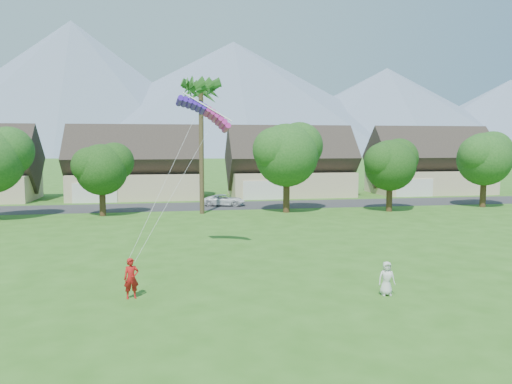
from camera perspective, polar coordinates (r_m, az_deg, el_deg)
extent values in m
plane|color=#2D6019|center=(19.89, 4.98, -13.81)|extent=(500.00, 500.00, 0.00)
cube|color=#2D2D30|center=(52.78, -4.37, -1.59)|extent=(90.00, 7.00, 0.01)
imported|color=#A91413|center=(22.17, -14.07, -9.55)|extent=(0.71, 0.55, 1.74)
imported|color=silver|center=(22.72, 14.71, -9.53)|extent=(0.77, 0.55, 1.49)
imported|color=white|center=(52.78, -3.59, -0.93)|extent=(4.68, 3.03, 1.20)
cone|color=slate|center=(284.06, -20.16, 11.02)|extent=(190.00, 190.00, 70.00)
cone|color=slate|center=(281.37, -2.55, 10.59)|extent=(240.00, 240.00, 62.00)
cone|color=slate|center=(305.41, 14.67, 8.89)|extent=(200.00, 200.00, 50.00)
cone|color=slate|center=(345.76, 26.94, 7.65)|extent=(180.00, 180.00, 45.00)
cube|color=beige|center=(61.50, -13.54, 0.70)|extent=(15.00, 8.00, 3.00)
cube|color=#382D28|center=(61.32, -13.62, 3.76)|extent=(15.75, 8.15, 8.15)
cube|color=silver|center=(57.96, -17.95, -0.11)|extent=(4.80, 0.12, 2.20)
cube|color=beige|center=(63.11, 3.93, 0.96)|extent=(15.00, 8.00, 3.00)
cube|color=#382D28|center=(62.93, 3.95, 3.95)|extent=(15.75, 8.15, 8.15)
cube|color=silver|center=(58.32, 0.85, 0.20)|extent=(4.80, 0.12, 2.20)
cube|color=beige|center=(70.04, 19.23, 1.12)|extent=(15.00, 8.00, 3.00)
cube|color=#382D28|center=(69.88, 19.31, 3.81)|extent=(15.75, 8.15, 8.15)
cube|color=silver|center=(64.53, 17.68, 0.46)|extent=(4.80, 0.12, 2.20)
cylinder|color=#47301C|center=(47.38, -17.12, -1.32)|extent=(0.56, 0.56, 2.18)
sphere|color=#214916|center=(47.12, -17.23, 2.46)|extent=(4.62, 4.62, 4.62)
cylinder|color=#47301C|center=(47.67, 3.49, -0.65)|extent=(0.62, 0.62, 2.82)
sphere|color=#214916|center=(47.40, 3.52, 4.22)|extent=(5.98, 5.98, 5.98)
cylinder|color=#47301C|center=(50.00, 14.98, -0.84)|extent=(0.58, 0.58, 2.30)
sphere|color=#214916|center=(49.74, 15.08, 2.95)|extent=(4.90, 4.90, 4.90)
cylinder|color=#47301C|center=(56.69, 24.51, -0.28)|extent=(0.60, 0.60, 2.56)
sphere|color=#214916|center=(56.47, 24.66, 3.44)|extent=(5.44, 5.44, 5.44)
cylinder|color=#4C3D26|center=(46.73, -6.25, 4.84)|extent=(0.44, 0.44, 12.00)
sphere|color=#286021|center=(47.07, -6.34, 12.53)|extent=(3.00, 3.00, 3.00)
cube|color=#4017B2|center=(29.38, -7.45, 9.25)|extent=(1.70, 1.05, 0.50)
cube|color=#B72287|center=(29.50, -4.17, 9.26)|extent=(1.70, 1.05, 0.50)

